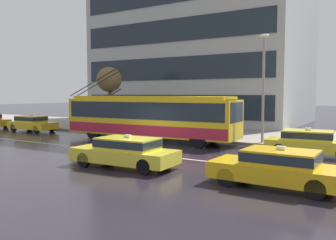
{
  "coord_description": "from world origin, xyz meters",
  "views": [
    {
      "loc": [
        11.68,
        -15.83,
        3.13
      ],
      "look_at": [
        -0.14,
        3.33,
        1.42
      ],
      "focal_mm": 37.92,
      "sensor_mm": 36.0,
      "label": 1
    }
  ],
  "objects_px": {
    "trolleybus": "(150,116)",
    "pedestrian_walking_past": "(193,113)",
    "taxi_oncoming_near": "(126,151)",
    "taxi_oncoming_far": "(277,166)",
    "street_tree_bare": "(109,80)",
    "pedestrian_approaching_curb": "(157,112)",
    "street_lamp": "(263,79)",
    "bus_shelter": "(154,108)",
    "taxi_ahead_of_bus": "(310,142)",
    "taxi_queued_behind_bus": "(32,123)",
    "pedestrian_at_shelter": "(154,110)",
    "pedestrian_waiting_by_pole": "(127,111)"
  },
  "relations": [
    {
      "from": "trolleybus",
      "to": "street_lamp",
      "type": "xyz_separation_m",
      "value": [
        6.8,
        2.16,
        2.38
      ]
    },
    {
      "from": "street_tree_bare",
      "to": "taxi_oncoming_far",
      "type": "bearing_deg",
      "value": -33.55
    },
    {
      "from": "pedestrian_walking_past",
      "to": "taxi_oncoming_far",
      "type": "bearing_deg",
      "value": -50.15
    },
    {
      "from": "taxi_oncoming_far",
      "to": "pedestrian_at_shelter",
      "type": "bearing_deg",
      "value": 137.56
    },
    {
      "from": "street_lamp",
      "to": "street_tree_bare",
      "type": "bearing_deg",
      "value": 171.81
    },
    {
      "from": "pedestrian_at_shelter",
      "to": "taxi_ahead_of_bus",
      "type": "bearing_deg",
      "value": -20.39
    },
    {
      "from": "taxi_oncoming_near",
      "to": "taxi_oncoming_far",
      "type": "bearing_deg",
      "value": 1.14
    },
    {
      "from": "taxi_ahead_of_bus",
      "to": "bus_shelter",
      "type": "height_order",
      "value": "bus_shelter"
    },
    {
      "from": "pedestrian_waiting_by_pole",
      "to": "street_tree_bare",
      "type": "bearing_deg",
      "value": 153.43
    },
    {
      "from": "bus_shelter",
      "to": "pedestrian_approaching_curb",
      "type": "height_order",
      "value": "bus_shelter"
    },
    {
      "from": "trolleybus",
      "to": "taxi_ahead_of_bus",
      "type": "relative_size",
      "value": 2.83
    },
    {
      "from": "taxi_queued_behind_bus",
      "to": "pedestrian_at_shelter",
      "type": "relative_size",
      "value": 2.14
    },
    {
      "from": "taxi_ahead_of_bus",
      "to": "street_tree_bare",
      "type": "relative_size",
      "value": 0.85
    },
    {
      "from": "taxi_queued_behind_bus",
      "to": "street_tree_bare",
      "type": "xyz_separation_m",
      "value": [
        4.56,
        4.37,
        3.53
      ]
    },
    {
      "from": "taxi_oncoming_near",
      "to": "pedestrian_walking_past",
      "type": "xyz_separation_m",
      "value": [
        -2.18,
        10.28,
        1.08
      ]
    },
    {
      "from": "taxi_oncoming_near",
      "to": "pedestrian_waiting_by_pole",
      "type": "bearing_deg",
      "value": 127.79
    },
    {
      "from": "taxi_oncoming_far",
      "to": "bus_shelter",
      "type": "height_order",
      "value": "bus_shelter"
    },
    {
      "from": "trolleybus",
      "to": "pedestrian_walking_past",
      "type": "height_order",
      "value": "trolleybus"
    },
    {
      "from": "taxi_ahead_of_bus",
      "to": "pedestrian_approaching_curb",
      "type": "xyz_separation_m",
      "value": [
        -11.45,
        3.44,
        1.01
      ]
    },
    {
      "from": "taxi_oncoming_far",
      "to": "street_tree_bare",
      "type": "bearing_deg",
      "value": 146.45
    },
    {
      "from": "taxi_oncoming_near",
      "to": "bus_shelter",
      "type": "bearing_deg",
      "value": 118.39
    },
    {
      "from": "pedestrian_at_shelter",
      "to": "pedestrian_approaching_curb",
      "type": "xyz_separation_m",
      "value": [
        1.1,
        -1.22,
        -0.08
      ]
    },
    {
      "from": "taxi_ahead_of_bus",
      "to": "taxi_oncoming_near",
      "type": "distance_m",
      "value": 9.37
    },
    {
      "from": "pedestrian_at_shelter",
      "to": "trolleybus",
      "type": "bearing_deg",
      "value": -59.44
    },
    {
      "from": "pedestrian_waiting_by_pole",
      "to": "pedestrian_approaching_curb",
      "type": "bearing_deg",
      "value": 15.34
    },
    {
      "from": "taxi_oncoming_far",
      "to": "pedestrian_walking_past",
      "type": "relative_size",
      "value": 2.17
    },
    {
      "from": "bus_shelter",
      "to": "pedestrian_waiting_by_pole",
      "type": "relative_size",
      "value": 1.93
    },
    {
      "from": "taxi_oncoming_far",
      "to": "bus_shelter",
      "type": "xyz_separation_m",
      "value": [
        -12.31,
        11.01,
        1.3
      ]
    },
    {
      "from": "pedestrian_at_shelter",
      "to": "street_tree_bare",
      "type": "relative_size",
      "value": 0.38
    },
    {
      "from": "street_tree_bare",
      "to": "street_lamp",
      "type": "bearing_deg",
      "value": -8.19
    },
    {
      "from": "taxi_queued_behind_bus",
      "to": "bus_shelter",
      "type": "relative_size",
      "value": 1.12
    },
    {
      "from": "trolleybus",
      "to": "pedestrian_at_shelter",
      "type": "relative_size",
      "value": 6.31
    },
    {
      "from": "pedestrian_walking_past",
      "to": "pedestrian_waiting_by_pole",
      "type": "height_order",
      "value": "pedestrian_waiting_by_pole"
    },
    {
      "from": "taxi_ahead_of_bus",
      "to": "taxi_oncoming_near",
      "type": "height_order",
      "value": "same"
    },
    {
      "from": "taxi_oncoming_far",
      "to": "pedestrian_at_shelter",
      "type": "distance_m",
      "value": 17.31
    },
    {
      "from": "taxi_oncoming_far",
      "to": "pedestrian_waiting_by_pole",
      "type": "relative_size",
      "value": 2.17
    },
    {
      "from": "bus_shelter",
      "to": "street_tree_bare",
      "type": "relative_size",
      "value": 0.73
    },
    {
      "from": "bus_shelter",
      "to": "pedestrian_walking_past",
      "type": "distance_m",
      "value": 3.94
    },
    {
      "from": "taxi_ahead_of_bus",
      "to": "pedestrian_walking_past",
      "type": "bearing_deg",
      "value": 159.11
    },
    {
      "from": "pedestrian_waiting_by_pole",
      "to": "street_lamp",
      "type": "height_order",
      "value": "street_lamp"
    },
    {
      "from": "pedestrian_walking_past",
      "to": "street_lamp",
      "type": "distance_m",
      "value": 5.64
    },
    {
      "from": "taxi_oncoming_near",
      "to": "street_tree_bare",
      "type": "bearing_deg",
      "value": 133.39
    },
    {
      "from": "trolleybus",
      "to": "taxi_queued_behind_bus",
      "type": "bearing_deg",
      "value": -178.93
    },
    {
      "from": "pedestrian_at_shelter",
      "to": "pedestrian_walking_past",
      "type": "height_order",
      "value": "pedestrian_at_shelter"
    },
    {
      "from": "taxi_oncoming_near",
      "to": "pedestrian_walking_past",
      "type": "bearing_deg",
      "value": 101.98
    },
    {
      "from": "pedestrian_approaching_curb",
      "to": "street_tree_bare",
      "type": "relative_size",
      "value": 0.38
    },
    {
      "from": "pedestrian_walking_past",
      "to": "street_tree_bare",
      "type": "bearing_deg",
      "value": 171.89
    },
    {
      "from": "bus_shelter",
      "to": "street_lamp",
      "type": "bearing_deg",
      "value": -10.18
    },
    {
      "from": "taxi_ahead_of_bus",
      "to": "pedestrian_waiting_by_pole",
      "type": "bearing_deg",
      "value": 168.52
    },
    {
      "from": "taxi_oncoming_far",
      "to": "street_tree_bare",
      "type": "xyz_separation_m",
      "value": [
        -17.18,
        11.39,
        3.53
      ]
    }
  ]
}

